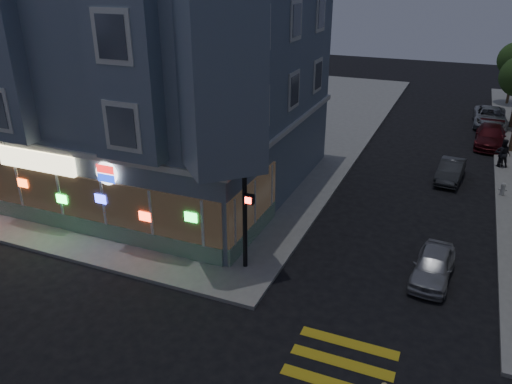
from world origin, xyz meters
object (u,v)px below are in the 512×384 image
Objects in this scene: parked_car_c at (490,136)px; fire_hydrant at (503,189)px; pedestrian_a at (503,153)px; parked_car_d at (490,117)px; pedestrian_b at (502,154)px; parked_car_b at (451,171)px; traffic_signal at (243,180)px; parked_car_a at (433,266)px.

fire_hydrant is (0.60, -9.06, -0.16)m from parked_car_c.
parked_car_d is (-0.60, 9.64, -0.30)m from pedestrian_a.
pedestrian_b is 2.13× the size of fire_hydrant.
pedestrian_b is at bearing -80.50° from parked_car_c.
parked_car_c reaches higher than parked_car_b.
parked_car_b reaches higher than fire_hydrant.
parked_car_b is (-2.70, -3.19, -0.31)m from pedestrian_b.
parked_car_c is (-0.60, 4.44, -0.33)m from pedestrian_a.
fire_hydrant is (9.66, 11.73, -3.44)m from traffic_signal.
parked_car_a is at bearing -94.73° from parked_car_c.
pedestrian_a is 19.22m from traffic_signal.
parked_car_d is 27.72m from traffic_signal.
pedestrian_b reaches higher than parked_car_b.
parked_car_b is 5.12× the size of fire_hydrant.
pedestrian_b is 14.30m from parked_car_a.
pedestrian_b is 0.30× the size of parked_car_d.
pedestrian_a is 0.48× the size of parked_car_b.
traffic_signal is at bearing -112.50° from parked_car_b.
parked_car_b is 3.07m from fire_hydrant.
parked_car_c is 9.08m from fire_hydrant.
pedestrian_a is at bearing 90.00° from fire_hydrant.
parked_car_a is (-2.70, -14.04, -0.30)m from pedestrian_b.
parked_car_a is 0.62× the size of traffic_signal.
parked_car_a is 18.57m from parked_car_c.
parked_car_d is (0.00, 5.20, 0.03)m from parked_car_c.
traffic_signal is (-6.96, -13.19, 3.37)m from parked_car_b.
fire_hydrant is (0.60, -14.26, -0.18)m from parked_car_d.
parked_car_a is (-2.70, -14.01, -0.41)m from pedestrian_a.
pedestrian_a is 14.27m from parked_car_a.
parked_car_b is at bearing 38.33° from pedestrian_a.
parked_car_d reaches higher than parked_car_a.
parked_car_b is 0.64× the size of traffic_signal.
parked_car_b is 7.89m from parked_car_c.
pedestrian_b reaches higher than parked_car_c.
pedestrian_b is at bearing 83.21° from parked_car_a.
parked_car_d is at bearing 91.76° from parked_car_c.
parked_car_b is 15.29m from traffic_signal.
parked_car_d is at bearing 92.41° from fire_hydrant.
parked_car_c is at bearing 79.88° from parked_car_b.
parked_car_b is (0.00, 10.85, -0.00)m from parked_car_a.
pedestrian_b is 0.43× the size of parked_car_a.
fire_hydrant is at bearing -89.05° from parked_car_d.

